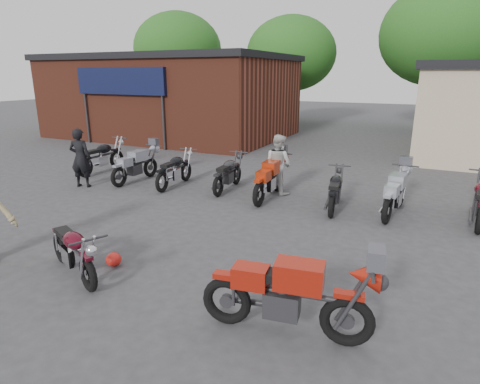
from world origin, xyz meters
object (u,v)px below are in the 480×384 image
at_px(row_bike_5, 335,189).
at_px(row_bike_3, 228,172).
at_px(row_bike_4, 270,177).
at_px(helmet, 114,259).
at_px(person_dark, 80,158).
at_px(person_light, 278,164).
at_px(vintage_motorcycle, 73,248).
at_px(row_bike_0, 102,155).
at_px(sportbike, 288,292).
at_px(row_bike_1, 136,164).
at_px(row_bike_6, 396,191).
at_px(row_bike_2, 175,168).

bearing_deg(row_bike_5, row_bike_3, 76.48).
height_order(row_bike_4, row_bike_5, row_bike_4).
distance_m(helmet, row_bike_3, 5.31).
xyz_separation_m(person_dark, person_light, (5.60, 1.96, -0.04)).
relative_size(helmet, person_light, 0.16).
height_order(vintage_motorcycle, row_bike_0, row_bike_0).
xyz_separation_m(sportbike, row_bike_1, (-6.98, 5.37, -0.05)).
bearing_deg(person_dark, row_bike_0, -82.22).
xyz_separation_m(helmet, row_bike_5, (2.82, 4.91, 0.41)).
distance_m(person_dark, row_bike_4, 5.75).
bearing_deg(sportbike, row_bike_1, 133.83).
height_order(person_dark, row_bike_4, person_dark).
xyz_separation_m(row_bike_0, row_bike_5, (8.24, -0.44, -0.07)).
relative_size(sportbike, person_dark, 1.23).
height_order(row_bike_0, row_bike_6, row_bike_0).
relative_size(helmet, row_bike_3, 0.15).
height_order(row_bike_2, row_bike_5, row_bike_2).
bearing_deg(helmet, row_bike_2, 112.84).
bearing_deg(row_bike_0, helmet, -135.06).
height_order(sportbike, row_bike_4, sportbike).
distance_m(row_bike_1, row_bike_3, 3.13).
bearing_deg(row_bike_0, vintage_motorcycle, -139.68).
height_order(person_light, row_bike_0, person_light).
bearing_deg(person_dark, row_bike_3, -177.24).
bearing_deg(row_bike_3, row_bike_1, 92.68).
relative_size(helmet, row_bike_6, 0.14).
relative_size(sportbike, row_bike_0, 1.05).
bearing_deg(row_bike_1, sportbike, -125.63).
bearing_deg(row_bike_1, person_light, -78.51).
relative_size(row_bike_2, row_bike_4, 0.91).
bearing_deg(helmet, row_bike_3, 94.56).
bearing_deg(row_bike_3, row_bike_5, -101.24).
bearing_deg(row_bike_4, row_bike_1, 90.18).
xyz_separation_m(row_bike_3, row_bike_4, (1.41, -0.24, 0.06)).
height_order(vintage_motorcycle, sportbike, sportbike).
relative_size(vintage_motorcycle, person_light, 1.08).
bearing_deg(vintage_motorcycle, row_bike_0, 154.35).
height_order(vintage_motorcycle, person_dark, person_dark).
bearing_deg(vintage_motorcycle, row_bike_5, 83.84).
height_order(person_dark, row_bike_6, person_dark).
bearing_deg(row_bike_2, person_light, -81.61).
bearing_deg(person_light, row_bike_0, 24.47).
bearing_deg(row_bike_6, row_bike_2, 97.97).
relative_size(sportbike, row_bike_3, 1.14).
bearing_deg(row_bike_2, row_bike_6, -92.35).
bearing_deg(row_bike_5, row_bike_4, 78.92).
bearing_deg(sportbike, row_bike_0, 138.01).
height_order(helmet, person_dark, person_dark).
distance_m(person_light, row_bike_3, 1.50).
relative_size(helmet, person_dark, 0.16).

